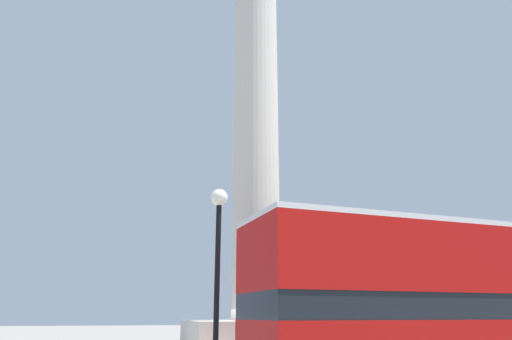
{
  "coord_description": "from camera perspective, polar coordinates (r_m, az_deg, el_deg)",
  "views": [
    {
      "loc": [
        -4.36,
        -15.7,
        2.32
      ],
      "look_at": [
        0.0,
        0.0,
        7.51
      ],
      "focal_mm": 32.0,
      "sensor_mm": 36.0,
      "label": 1
    }
  ],
  "objects": [
    {
      "name": "equestrian_statue",
      "position": [
        23.82,
        20.31,
        -18.4
      ],
      "size": [
        4.41,
        4.1,
        5.8
      ],
      "rotation": [
        0.0,
        0.0,
        0.57
      ],
      "color": "beige",
      "rests_on": "ground_plane"
    },
    {
      "name": "bus_b",
      "position": [
        12.51,
        24.16,
        -15.7
      ],
      "size": [
        10.74,
        3.5,
        4.4
      ],
      "rotation": [
        0.0,
        0.0,
        0.08
      ],
      "color": "#A80F0C",
      "rests_on": "ground_plane"
    },
    {
      "name": "monument_column",
      "position": [
        16.52,
        0.0,
        -8.12
      ],
      "size": [
        6.32,
        6.32,
        18.8
      ],
      "color": "beige",
      "rests_on": "ground_plane"
    },
    {
      "name": "street_lamp",
      "position": [
        11.94,
        -4.86,
        -12.89
      ],
      "size": [
        0.46,
        0.46,
        5.55
      ],
      "color": "black",
      "rests_on": "ground_plane"
    }
  ]
}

